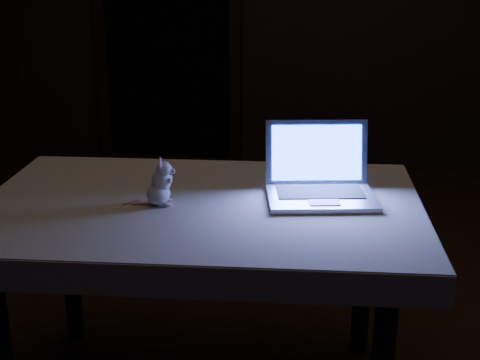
# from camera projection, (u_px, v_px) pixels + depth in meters

# --- Properties ---
(floor) EXTENTS (5.00, 5.00, 0.00)m
(floor) POSITION_uv_depth(u_px,v_px,m) (281.00, 347.00, 2.67)
(floor) COLOR black
(floor) RESTS_ON ground
(doorway) EXTENTS (1.06, 0.36, 2.13)m
(doorway) POSITION_uv_depth(u_px,v_px,m) (167.00, 9.00, 4.85)
(doorway) COLOR black
(doorway) RESTS_ON back_wall
(table) EXTENTS (1.35, 0.93, 0.69)m
(table) POSITION_uv_depth(u_px,v_px,m) (202.00, 302.00, 2.29)
(table) COLOR black
(table) RESTS_ON floor
(tablecloth) EXTENTS (1.60, 1.30, 0.09)m
(tablecloth) POSITION_uv_depth(u_px,v_px,m) (217.00, 210.00, 2.24)
(tablecloth) COLOR beige
(tablecloth) RESTS_ON table
(laptop) EXTENTS (0.39, 0.35, 0.23)m
(laptop) POSITION_uv_depth(u_px,v_px,m) (323.00, 166.00, 2.16)
(laptop) COLOR #B9B9BE
(laptop) RESTS_ON tablecloth
(plush_mouse) EXTENTS (0.14, 0.14, 0.15)m
(plush_mouse) POSITION_uv_depth(u_px,v_px,m) (158.00, 182.00, 2.14)
(plush_mouse) COLOR silver
(plush_mouse) RESTS_ON tablecloth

